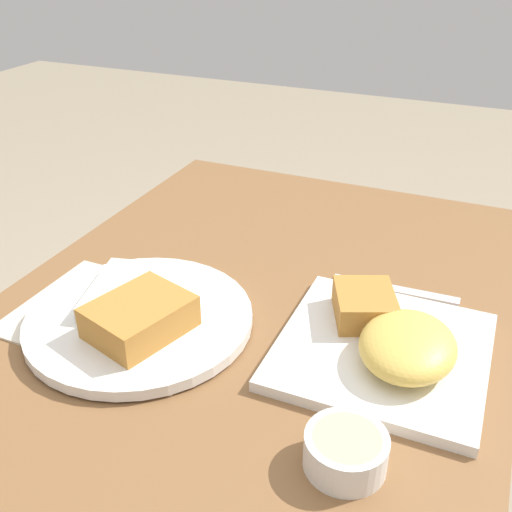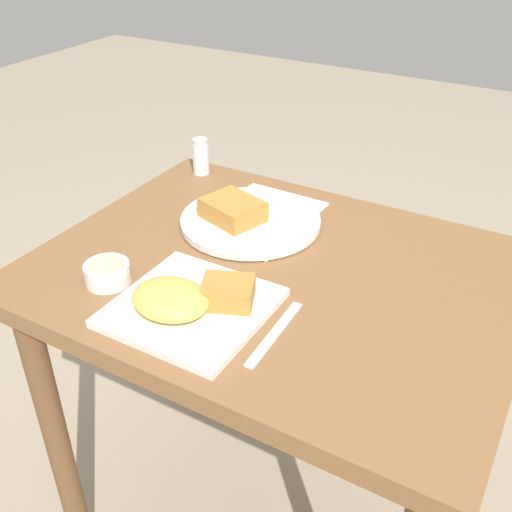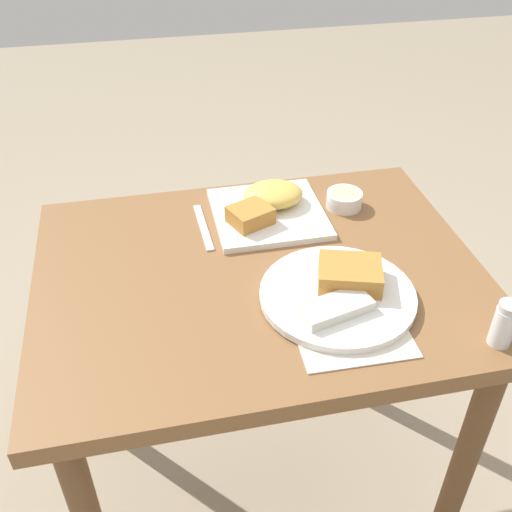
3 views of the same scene
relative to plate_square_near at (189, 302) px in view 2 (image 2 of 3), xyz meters
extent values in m
cube|color=brown|center=(0.06, 0.19, -0.04)|extent=(0.85, 0.66, 0.04)
cylinder|color=brown|center=(-0.31, -0.08, -0.42)|extent=(0.05, 0.05, 0.73)
cylinder|color=brown|center=(-0.31, 0.45, -0.42)|extent=(0.05, 0.05, 0.73)
cylinder|color=brown|center=(0.43, 0.45, -0.42)|extent=(0.05, 0.05, 0.73)
cube|color=beige|center=(-0.06, 0.33, -0.02)|extent=(0.20, 0.27, 0.00)
cube|color=white|center=(0.00, 0.01, -0.01)|extent=(0.24, 0.24, 0.01)
ellipsoid|color=#E5BC51|center=(-0.02, -0.02, 0.01)|extent=(0.13, 0.11, 0.04)
cube|color=#B77A33|center=(0.05, 0.04, 0.01)|extent=(0.10, 0.10, 0.04)
cylinder|color=white|center=(-0.06, 0.30, -0.01)|extent=(0.28, 0.28, 0.01)
cube|color=#B77A33|center=(-0.09, 0.28, 0.02)|extent=(0.13, 0.12, 0.04)
cube|color=silver|center=(-0.04, 0.35, 0.01)|extent=(0.14, 0.09, 0.02)
cylinder|color=white|center=(-0.17, 0.00, 0.00)|extent=(0.08, 0.08, 0.04)
cylinder|color=beige|center=(-0.17, 0.00, 0.01)|extent=(0.06, 0.06, 0.00)
cylinder|color=white|center=(-0.29, 0.46, 0.01)|extent=(0.04, 0.04, 0.07)
cylinder|color=white|center=(-0.29, 0.46, 0.00)|extent=(0.03, 0.03, 0.04)
cylinder|color=silver|center=(-0.29, 0.46, 0.06)|extent=(0.04, 0.04, 0.01)
cube|color=silver|center=(0.14, 0.02, -0.02)|extent=(0.02, 0.17, 0.00)
camera|label=1|loc=(-0.56, -0.08, 0.43)|focal=42.00mm
camera|label=2|loc=(0.47, -0.61, 0.57)|focal=42.00mm
camera|label=3|loc=(0.25, 1.07, 0.69)|focal=42.00mm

